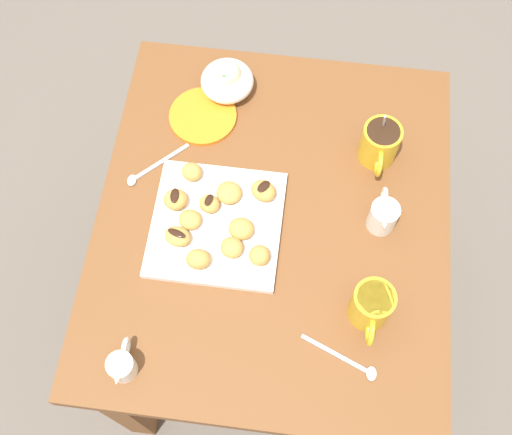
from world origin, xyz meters
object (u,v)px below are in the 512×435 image
pastry_plate_square (217,224)px  beignet_5 (210,203)px  cream_pitcher_white (383,215)px  beignet_8 (232,248)px  beignet_0 (198,259)px  beignet_4 (229,193)px  beignet_3 (178,236)px  coffee_mug_mustard_right (371,306)px  ice_cream_bowl (227,79)px  beignet_2 (263,191)px  dining_table (271,244)px  beignet_10 (192,172)px  beignet_7 (175,201)px  chocolate_sauce_pitcher (122,366)px  beignet_1 (260,255)px  coffee_mug_mustard_left (380,143)px  beignet_6 (241,229)px  saucer_orange_left (203,116)px

pastry_plate_square → beignet_5: bearing=-152.5°
cream_pitcher_white → beignet_8: 0.32m
pastry_plate_square → beignet_8: bearing=35.6°
beignet_0 → beignet_4: bearing=166.0°
beignet_0 → beignet_3: beignet_0 is taller
coffee_mug_mustard_right → ice_cream_bowl: coffee_mug_mustard_right is taller
beignet_2 → dining_table: bearing=30.9°
beignet_10 → beignet_7: bearing=-16.6°
cream_pitcher_white → beignet_7: cream_pitcher_white is taller
chocolate_sauce_pitcher → beignet_8: size_ratio=1.95×
beignet_0 → beignet_8: beignet_0 is taller
ice_cream_bowl → beignet_2: size_ratio=2.23×
ice_cream_bowl → beignet_1: bearing=16.9°
beignet_3 → beignet_4: (-0.11, 0.09, -0.00)m
beignet_5 → beignet_3: bearing=-32.0°
coffee_mug_mustard_left → beignet_7: 0.46m
coffee_mug_mustard_left → cream_pitcher_white: size_ratio=1.43×
pastry_plate_square → beignet_8: beignet_8 is taller
beignet_5 → beignet_6: (0.05, 0.07, 0.00)m
coffee_mug_mustard_right → beignet_7: 0.46m
dining_table → coffee_mug_mustard_right: coffee_mug_mustard_right is taller
beignet_5 → beignet_7: size_ratio=0.87×
dining_table → chocolate_sauce_pitcher: size_ratio=9.39×
beignet_3 → beignet_10: 0.15m
beignet_1 → beignet_7: same height
ice_cream_bowl → beignet_4: 0.29m
pastry_plate_square → beignet_3: (0.05, -0.07, 0.02)m
pastry_plate_square → coffee_mug_mustard_right: coffee_mug_mustard_right is taller
saucer_orange_left → beignet_10: (0.16, 0.00, 0.03)m
beignet_2 → pastry_plate_square: bearing=-48.9°
chocolate_sauce_pitcher → beignet_10: size_ratio=2.07×
coffee_mug_mustard_left → chocolate_sauce_pitcher: 0.70m
dining_table → beignet_2: size_ratio=15.75×
beignet_3 → beignet_10: bearing=178.7°
beignet_1 → beignet_3: size_ratio=0.79×
coffee_mug_mustard_right → beignet_3: 0.41m
beignet_3 → coffee_mug_mustard_left: bearing=123.3°
beignet_2 → beignet_4: size_ratio=1.02×
chocolate_sauce_pitcher → beignet_5: bearing=162.9°
cream_pitcher_white → beignet_8: size_ratio=2.21×
ice_cream_bowl → beignet_1: size_ratio=2.78×
ice_cream_bowl → beignet_4: size_ratio=2.28×
beignet_0 → beignet_2: beignet_0 is taller
pastry_plate_square → coffee_mug_mustard_left: bearing=123.4°
coffee_mug_mustard_left → beignet_6: coffee_mug_mustard_left is taller
ice_cream_bowl → beignet_2: ice_cream_bowl is taller
coffee_mug_mustard_left → beignet_7: size_ratio=2.96×
beignet_10 → saucer_orange_left: bearing=-178.5°
beignet_5 → ice_cream_bowl: bearing=-178.5°
beignet_0 → beignet_7: size_ratio=0.98×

